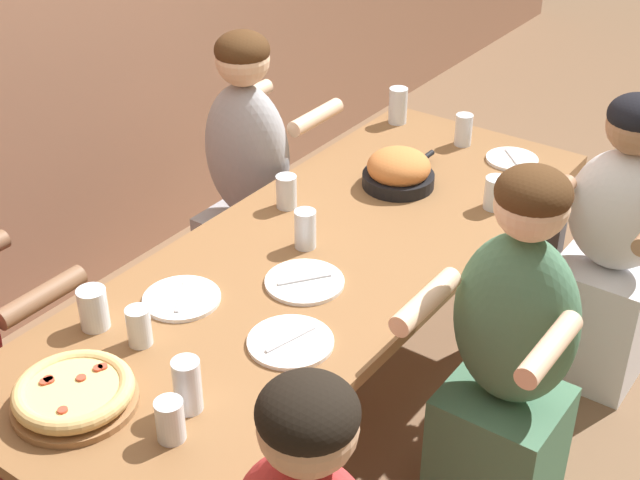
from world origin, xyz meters
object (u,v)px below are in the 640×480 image
diner_far_midright (250,196)px  diner_near_right (610,256)px  drinking_glass_d (188,388)px  diner_near_center (507,374)px  drinking_glass_h (286,193)px  drinking_glass_b (496,193)px  empty_plate_c (182,298)px  drinking_glass_c (139,329)px  drinking_glass_e (305,229)px  drinking_glass_i (463,131)px  empty_plate_d (305,282)px  pizza_board_main (74,394)px  empty_plate_a (290,342)px  skillet_bowl (399,171)px  drinking_glass_g (398,108)px  drinking_glass_f (170,422)px  empty_plate_b (512,159)px  drinking_glass_a (93,308)px

diner_far_midright → diner_near_right: bearing=19.7°
drinking_glass_d → diner_near_right: size_ratio=0.13×
diner_near_center → diner_far_midright: bearing=-17.1°
drinking_glass_h → drinking_glass_b: bearing=-55.0°
empty_plate_c → drinking_glass_c: bearing=-167.2°
drinking_glass_b → diner_far_midright: (-0.16, 0.94, -0.24)m
drinking_glass_e → drinking_glass_i: drinking_glass_e is taller
drinking_glass_b → empty_plate_c: bearing=154.4°
empty_plate_d → pizza_board_main: bearing=169.2°
empty_plate_c → diner_near_center: bearing=-60.6°
drinking_glass_e → empty_plate_d: bearing=-144.4°
empty_plate_a → drinking_glass_c: bearing=125.0°
skillet_bowl → diner_far_midright: (-0.10, 0.60, -0.24)m
empty_plate_a → drinking_glass_g: size_ratio=1.60×
empty_plate_a → diner_near_center: diner_near_center is taller
empty_plate_c → drinking_glass_h: 0.61m
drinking_glass_b → diner_near_right: 0.53m
empty_plate_c → drinking_glass_c: size_ratio=2.04×
drinking_glass_e → empty_plate_c: bearing=165.5°
empty_plate_c → drinking_glass_h: drinking_glass_h is taller
drinking_glass_f → drinking_glass_i: 1.81m
empty_plate_b → drinking_glass_a: size_ratio=1.61×
drinking_glass_h → diner_far_midright: (0.24, 0.37, -0.24)m
drinking_glass_g → drinking_glass_c: bearing=-173.2°
drinking_glass_c → diner_near_right: (1.51, -0.76, -0.27)m
drinking_glass_h → diner_near_center: bearing=-99.3°
pizza_board_main → drinking_glass_h: (1.07, 0.18, 0.02)m
skillet_bowl → drinking_glass_e: size_ratio=2.92×
drinking_glass_i → empty_plate_b: bearing=-95.2°
drinking_glass_b → drinking_glass_h: (-0.40, 0.57, -0.00)m
drinking_glass_g → diner_near_center: bearing=-135.0°
drinking_glass_a → diner_near_right: 1.81m
empty_plate_a → drinking_glass_d: size_ratio=1.63×
empty_plate_c → drinking_glass_h: size_ratio=1.95×
skillet_bowl → diner_near_center: bearing=-126.3°
pizza_board_main → drinking_glass_i: drinking_glass_i is taller
drinking_glass_d → drinking_glass_c: bearing=67.9°
drinking_glass_c → drinking_glass_i: drinking_glass_i is taller
drinking_glass_i → drinking_glass_a: bearing=170.5°
empty_plate_b → drinking_glass_c: size_ratio=1.76×
empty_plate_b → drinking_glass_a: bearing=163.1°
drinking_glass_d → drinking_glass_g: (1.73, 0.47, 0.00)m
drinking_glass_a → drinking_glass_i: size_ratio=0.97×
drinking_glass_g → drinking_glass_i: 0.31m
empty_plate_d → drinking_glass_g: 1.21m
empty_plate_a → drinking_glass_e: bearing=31.7°
diner_far_midright → empty_plate_d: bearing=-39.9°
drinking_glass_f → diner_near_right: bearing=-14.7°
drinking_glass_h → diner_near_right: bearing=-52.1°
drinking_glass_a → drinking_glass_g: size_ratio=0.82×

